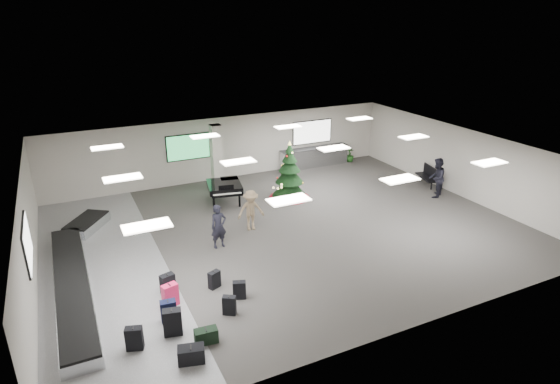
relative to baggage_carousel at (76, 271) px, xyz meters
name	(u,v)px	position (x,y,z in m)	size (l,w,h in m)	color
ground	(288,230)	(7.84, 0.08, -0.21)	(18.00, 18.00, 0.00)	#3E3B39
room_envelope	(272,171)	(7.46, 0.75, 2.12)	(18.02, 14.02, 3.21)	beige
baggage_carousel	(76,271)	(0.00, 0.00, 0.00)	(2.28, 9.71, 0.43)	silver
service_counter	(314,157)	(12.84, 6.73, 0.33)	(4.05, 0.65, 1.08)	silver
suitcase_0	(173,322)	(2.16, -4.31, 0.17)	(0.54, 0.38, 0.79)	black
suitcase_1	(229,305)	(3.85, -4.12, 0.08)	(0.43, 0.37, 0.61)	black
pink_suitcase	(170,295)	(2.42, -2.98, 0.14)	(0.51, 0.37, 0.73)	#EF1F56
suitcase_3	(214,280)	(3.90, -2.61, 0.07)	(0.43, 0.34, 0.59)	black
navy_suitcase	(169,311)	(2.20, -3.70, 0.12)	(0.46, 0.30, 0.68)	black
suitcase_5	(134,338)	(1.13, -4.47, 0.11)	(0.49, 0.36, 0.67)	black
green_duffel	(206,336)	(2.87, -5.02, -0.01)	(0.63, 0.36, 0.42)	black
suitcase_7	(239,290)	(4.39, -3.50, 0.07)	(0.44, 0.33, 0.59)	black
suitcase_8	(168,284)	(2.51, -2.26, 0.11)	(0.48, 0.36, 0.66)	black
black_duffel	(191,354)	(2.31, -5.57, 0.00)	(0.73, 0.52, 0.46)	black
christmas_tree	(289,178)	(9.48, 3.18, 0.72)	(1.91, 1.91, 2.72)	maroon
grand_piano	(224,187)	(6.54, 3.86, 0.55)	(1.77, 2.12, 1.07)	black
bench	(428,175)	(16.44, 1.63, 0.33)	(0.91, 1.59, 0.96)	black
traveler_a	(219,226)	(4.93, -0.08, 0.62)	(0.61, 0.40, 1.66)	black
traveler_b	(251,210)	(6.56, 0.78, 0.62)	(1.07, 0.62, 1.66)	#8E7657
traveler_bench	(437,178)	(15.66, 0.28, 0.72)	(0.91, 0.71, 1.87)	black
potted_plant_left	(283,168)	(10.67, 6.27, 0.15)	(0.40, 0.32, 0.72)	#183C13
potted_plant_right	(350,155)	(15.12, 6.58, 0.20)	(0.47, 0.47, 0.83)	#183C13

